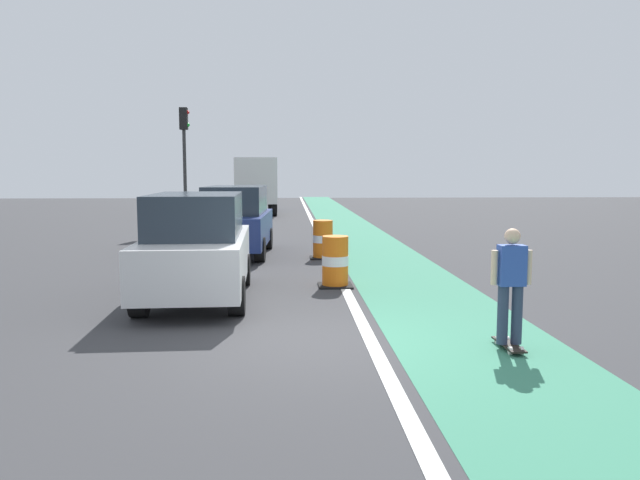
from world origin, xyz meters
name	(u,v)px	position (x,y,z in m)	size (l,w,h in m)	color
ground_plane	(309,341)	(0.00, 0.00, 0.00)	(100.00, 100.00, 0.00)	#38383A
bike_lane_strip	(367,244)	(2.40, 12.00, 0.00)	(2.50, 80.00, 0.01)	#387F60
lane_divider_stripe	(323,244)	(0.90, 12.00, 0.01)	(0.20, 80.00, 0.01)	silver
skateboarder_on_lane	(511,285)	(2.76, -0.57, 0.91)	(0.57, 0.80, 1.69)	black
parked_suv_nearest	(197,246)	(-2.05, 3.08, 1.04)	(2.03, 4.66, 2.04)	silver
parked_suv_second	(236,220)	(-1.83, 9.44, 1.04)	(2.06, 4.67, 2.04)	navy
traffic_barrel_front	(335,262)	(0.71, 4.26, 0.53)	(0.73, 0.73, 1.09)	orange
traffic_barrel_mid	(323,240)	(0.69, 8.58, 0.53)	(0.73, 0.73, 1.09)	orange
delivery_truck_down_block	(255,182)	(-2.26, 27.84, 1.85)	(2.80, 7.74, 3.23)	silver
traffic_light_corner	(184,147)	(-4.59, 17.30, 3.50)	(0.41, 0.32, 5.10)	#2D2D2D
pedestrian_crossing	(159,219)	(-4.67, 12.22, 0.86)	(0.34, 0.20, 1.61)	#33333D
pedestrian_waiting	(156,220)	(-4.68, 11.84, 0.86)	(0.34, 0.20, 1.61)	#33333D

